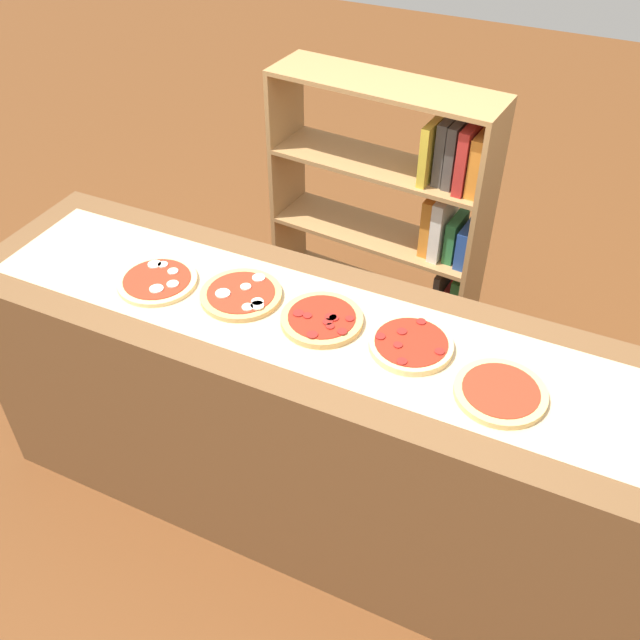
{
  "coord_description": "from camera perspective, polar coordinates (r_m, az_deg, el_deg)",
  "views": [
    {
      "loc": [
        0.69,
        -1.46,
        2.33
      ],
      "look_at": [
        0.0,
        0.0,
        0.95
      ],
      "focal_mm": 39.5,
      "sensor_mm": 36.0,
      "label": 1
    }
  ],
  "objects": [
    {
      "name": "ground_plane",
      "position": [
        2.83,
        0.0,
        -14.8
      ],
      "size": [
        12.0,
        12.0,
        0.0
      ],
      "primitive_type": "plane",
      "color": "brown"
    },
    {
      "name": "pizza_mozzarella_0",
      "position": [
        2.35,
        -13.03,
        3.12
      ],
      "size": [
        0.26,
        0.26,
        0.02
      ],
      "color": "#E5C17F",
      "rests_on": "parchment_paper"
    },
    {
      "name": "bookshelf",
      "position": [
        2.99,
        6.99,
        6.44
      ],
      "size": [
        0.93,
        0.34,
        1.32
      ],
      "color": "#A87A47",
      "rests_on": "ground_plane"
    },
    {
      "name": "pizza_mozzarella_1",
      "position": [
        2.24,
        -6.39,
        2.06
      ],
      "size": [
        0.26,
        0.26,
        0.03
      ],
      "color": "tan",
      "rests_on": "parchment_paper"
    },
    {
      "name": "counter",
      "position": [
        2.46,
        0.0,
        -8.62
      ],
      "size": [
        2.41,
        0.63,
        0.93
      ],
      "primitive_type": "cube",
      "color": "brown",
      "rests_on": "ground_plane"
    },
    {
      "name": "pizza_pepperoni_2",
      "position": [
        2.13,
        0.15,
        0.06
      ],
      "size": [
        0.25,
        0.25,
        0.03
      ],
      "color": "tan",
      "rests_on": "parchment_paper"
    },
    {
      "name": "parchment_paper",
      "position": [
        2.13,
        0.0,
        -0.39
      ],
      "size": [
        2.23,
        0.43,
        0.0
      ],
      "primitive_type": "cube",
      "color": "tan",
      "rests_on": "counter"
    },
    {
      "name": "pizza_plain_4",
      "position": [
        1.97,
        14.41,
        -5.71
      ],
      "size": [
        0.25,
        0.25,
        0.02
      ],
      "color": "#DBB26B",
      "rests_on": "parchment_paper"
    },
    {
      "name": "pizza_pepperoni_3",
      "position": [
        2.07,
        7.37,
        -1.98
      ],
      "size": [
        0.25,
        0.25,
        0.03
      ],
      "color": "#E5C17F",
      "rests_on": "parchment_paper"
    }
  ]
}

